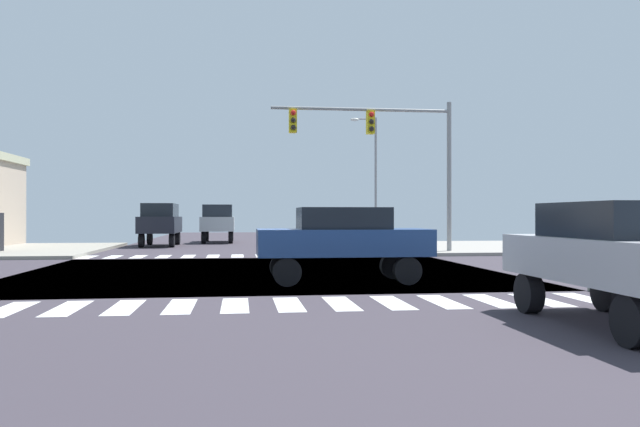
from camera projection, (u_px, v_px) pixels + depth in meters
ground at (262, 272)px, 19.16m from camera, size 90.00×90.00×0.05m
sidewalk_corner_ne at (507, 247)px, 32.70m from camera, size 12.00×12.00×0.14m
crosswalk_near at (262, 305)px, 11.88m from camera, size 13.50×2.00×0.01m
crosswalk_far at (250, 256)px, 26.37m from camera, size 13.50×2.00×0.01m
traffic_signal_mast at (381, 140)px, 27.39m from camera, size 7.91×0.55×6.65m
street_lamp at (372, 167)px, 41.55m from camera, size 1.78×0.32×8.10m
sedan_nearside_1 at (343, 238)px, 15.93m from camera, size 4.30×1.80×1.88m
sedan_farside_2 at (618, 253)px, 9.56m from camera, size 1.80×4.30×1.88m
pickup_leading_1 at (218, 222)px, 39.60m from camera, size 2.00×5.10×2.35m
suv_middle_1 at (160, 221)px, 34.98m from camera, size 1.96×4.60×2.34m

